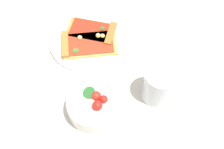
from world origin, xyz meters
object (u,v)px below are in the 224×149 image
object	(u,v)px
plate	(89,40)
pizza_slice_near	(85,44)
salad_bowl	(93,105)
soda_glass	(158,86)
pizza_slice_far	(94,32)

from	to	relation	value
plate	pizza_slice_near	xyz separation A→B (m)	(-0.01, 0.03, 0.01)
salad_bowl	soda_glass	xyz separation A→B (m)	(-0.11, -0.13, 0.01)
salad_bowl	plate	bearing A→B (deg)	-50.75
pizza_slice_near	salad_bowl	distance (m)	0.21
plate	pizza_slice_near	distance (m)	0.03
plate	soda_glass	world-z (taller)	soda_glass
plate	soda_glass	size ratio (longest dim) A/B	2.28
pizza_slice_far	salad_bowl	distance (m)	0.25
plate	pizza_slice_far	distance (m)	0.03
pizza_slice_far	plate	bearing A→B (deg)	83.29
plate	pizza_slice_near	bearing A→B (deg)	102.44
pizza_slice_far	salad_bowl	xyz separation A→B (m)	(-0.14, 0.21, 0.01)
plate	salad_bowl	xyz separation A→B (m)	(-0.15, 0.18, 0.03)
pizza_slice_far	salad_bowl	size ratio (longest dim) A/B	1.27
pizza_slice_near	plate	bearing A→B (deg)	-77.56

